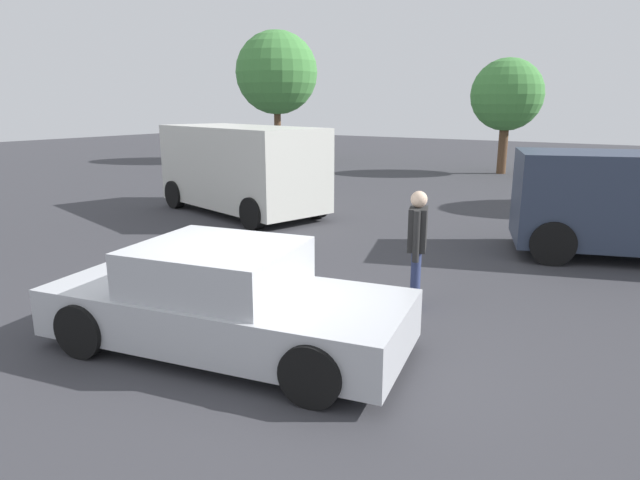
% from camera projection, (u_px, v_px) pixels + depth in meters
% --- Properties ---
extents(ground_plane, '(80.00, 80.00, 0.00)m').
position_uv_depth(ground_plane, '(263.00, 345.00, 6.55)').
color(ground_plane, '#38383D').
extents(sedan_foreground, '(4.48, 2.51, 1.25)m').
position_uv_depth(sedan_foreground, '(225.00, 301.00, 6.36)').
color(sedan_foreground, '#B7BABF').
rests_on(sedan_foreground, ground_plane).
extents(van_white, '(5.27, 3.26, 2.26)m').
position_uv_depth(van_white, '(241.00, 167.00, 14.27)').
color(van_white, silver).
rests_on(van_white, ground_plane).
extents(pedestrian, '(0.36, 0.54, 1.67)m').
position_uv_depth(pedestrian, '(417.00, 239.00, 7.54)').
color(pedestrian, navy).
rests_on(pedestrian, ground_plane).
extents(tree_back_center, '(2.89, 2.89, 4.65)m').
position_uv_depth(tree_back_center, '(507.00, 95.00, 22.08)').
color(tree_back_center, brown).
rests_on(tree_back_center, ground_plane).
extents(tree_far_right, '(4.02, 4.02, 6.34)m').
position_uv_depth(tree_far_right, '(277.00, 73.00, 26.85)').
color(tree_far_right, brown).
rests_on(tree_far_right, ground_plane).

